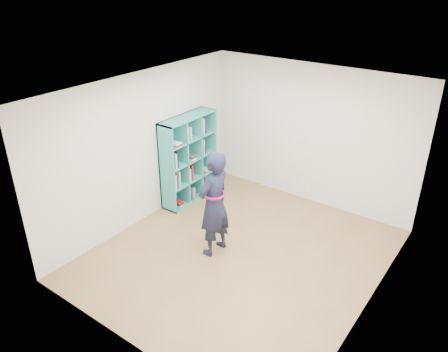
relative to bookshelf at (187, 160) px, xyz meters
The scene contains 9 objects.
floor 2.21m from the bookshelf, 26.94° to the right, with size 4.50×4.50×0.00m, color #906241.
ceiling 2.73m from the bookshelf, 26.94° to the right, with size 4.50×4.50×0.00m, color white.
wall_left 1.07m from the bookshelf, 99.95° to the right, with size 0.02×4.50×2.60m, color silver.
wall_right 3.98m from the bookshelf, 13.67° to the right, with size 0.02×4.50×2.60m, color silver.
wall_back 2.31m from the bookshelf, 35.64° to the left, with size 4.00×0.02×2.60m, color silver.
wall_front 3.71m from the bookshelf, 60.02° to the right, with size 4.00×0.02×2.60m, color silver.
bookshelf is the anchor object (origin of this frame).
person 1.81m from the bookshelf, 36.85° to the right, with size 0.44×0.64×1.70m.
smartphone 1.65m from the bookshelf, 37.59° to the right, with size 0.01×0.09×0.13m.
Camera 1 is at (3.11, -4.68, 4.12)m, focal length 35.00 mm.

